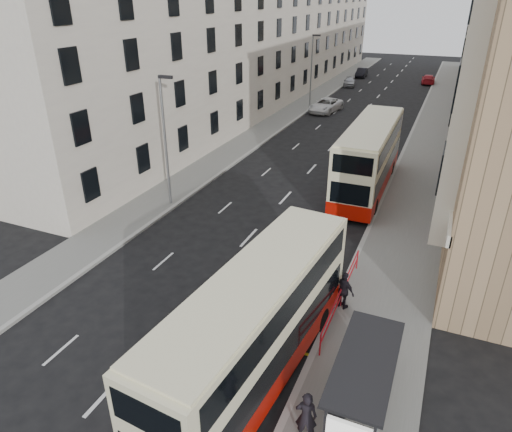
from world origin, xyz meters
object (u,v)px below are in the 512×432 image
at_px(double_decker_rear, 369,157).
at_px(bus_shelter, 366,389).
at_px(litter_bin, 335,422).
at_px(car_red, 428,79).
at_px(white_van, 326,105).
at_px(car_silver, 349,81).
at_px(street_lamp_near, 165,135).
at_px(car_dark, 362,73).
at_px(double_decker_front, 256,327).
at_px(street_lamp_far, 312,67).
at_px(pedestrian_mid, 388,348).
at_px(pedestrian_far, 344,291).
at_px(pedestrian_near, 306,416).

bearing_deg(double_decker_rear, bus_shelter, -79.94).
relative_size(double_decker_rear, litter_bin, 11.79).
bearing_deg(car_red, bus_shelter, 89.89).
bearing_deg(white_van, car_silver, 102.59).
xyz_separation_m(street_lamp_near, car_dark, (1.15, 54.32, -3.95)).
xyz_separation_m(double_decker_front, car_red, (0.78, 63.40, -1.54)).
height_order(street_lamp_far, car_dark, street_lamp_far).
xyz_separation_m(pedestrian_mid, pedestrian_far, (-2.26, 2.76, 0.04)).
bearing_deg(double_decker_rear, pedestrian_mid, -77.00).
xyz_separation_m(pedestrian_far, car_red, (-1.15, 58.51, -0.37)).
bearing_deg(bus_shelter, pedestrian_mid, 85.32).
relative_size(car_silver, car_dark, 0.95).
distance_m(street_lamp_near, litter_bin, 19.21).
distance_m(bus_shelter, white_van, 43.04).
distance_m(double_decker_front, pedestrian_mid, 4.86).
bearing_deg(street_lamp_far, street_lamp_near, -90.00).
height_order(bus_shelter, street_lamp_far, street_lamp_far).
height_order(bus_shelter, car_red, bus_shelter).
distance_m(street_lamp_far, litter_bin, 44.99).
bearing_deg(double_decker_rear, pedestrian_far, -83.44).
distance_m(double_decker_rear, pedestrian_near, 20.69).
distance_m(pedestrian_near, pedestrian_far, 6.76).
height_order(pedestrian_near, pedestrian_far, pedestrian_near).
relative_size(street_lamp_far, white_van, 1.49).
height_order(bus_shelter, street_lamp_near, street_lamp_near).
distance_m(litter_bin, pedestrian_far, 6.40).
relative_size(bus_shelter, pedestrian_mid, 2.54).
height_order(pedestrian_near, car_red, pedestrian_near).
bearing_deg(pedestrian_mid, pedestrian_far, 140.46).
xyz_separation_m(double_decker_front, litter_bin, (3.18, -1.38, -1.54)).
height_order(street_lamp_near, double_decker_rear, street_lamp_near).
bearing_deg(white_van, street_lamp_near, -85.54).
bearing_deg(bus_shelter, white_van, 106.84).
bearing_deg(litter_bin, car_silver, 102.41).
relative_size(pedestrian_far, car_dark, 0.42).
distance_m(double_decker_front, car_red, 63.42).
distance_m(bus_shelter, car_silver, 59.55).
xyz_separation_m(double_decker_rear, car_red, (0.56, 44.72, -1.71)).
bearing_deg(pedestrian_far, car_dark, -53.15).
bearing_deg(pedestrian_mid, double_decker_rear, 114.59).
xyz_separation_m(pedestrian_far, car_dark, (-11.55, 60.64, -0.34)).
relative_size(car_dark, car_red, 0.92).
xyz_separation_m(bus_shelter, pedestrian_near, (-1.53, -0.67, -1.09)).
height_order(street_lamp_far, double_decker_front, street_lamp_far).
bearing_deg(car_red, pedestrian_far, 88.23).
xyz_separation_m(double_decker_rear, pedestrian_mid, (3.98, -16.55, -1.39)).
relative_size(white_van, car_silver, 1.35).
bearing_deg(pedestrian_far, car_silver, -51.39).
bearing_deg(street_lamp_far, car_red, 62.50).
relative_size(street_lamp_far, pedestrian_mid, 4.78).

